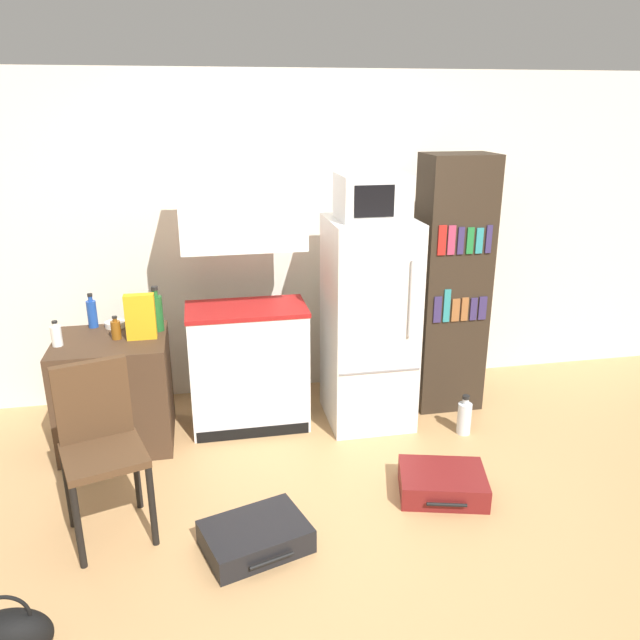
# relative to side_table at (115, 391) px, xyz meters

# --- Properties ---
(ground_plane) EXTENTS (24.00, 24.00, 0.00)m
(ground_plane) POSITION_rel_side_table_xyz_m (1.30, -1.29, -0.38)
(ground_plane) COLOR tan
(wall_back) EXTENTS (6.40, 0.10, 2.44)m
(wall_back) POSITION_rel_side_table_xyz_m (1.50, 0.71, 0.85)
(wall_back) COLOR silver
(wall_back) RESTS_ON ground_plane
(side_table) EXTENTS (0.72, 0.63, 0.75)m
(side_table) POSITION_rel_side_table_xyz_m (0.00, 0.00, 0.00)
(side_table) COLOR #422D1E
(side_table) RESTS_ON ground_plane
(kitchen_hutch) EXTENTS (0.83, 0.47, 1.91)m
(kitchen_hutch) POSITION_rel_side_table_xyz_m (0.90, 0.09, 0.50)
(kitchen_hutch) COLOR white
(kitchen_hutch) RESTS_ON ground_plane
(refrigerator) EXTENTS (0.58, 0.64, 1.48)m
(refrigerator) POSITION_rel_side_table_xyz_m (1.75, 0.01, 0.36)
(refrigerator) COLOR silver
(refrigerator) RESTS_ON ground_plane
(microwave) EXTENTS (0.45, 0.40, 0.30)m
(microwave) POSITION_rel_side_table_xyz_m (1.75, 0.01, 1.25)
(microwave) COLOR silver
(microwave) RESTS_ON refrigerator
(bookshelf) EXTENTS (0.49, 0.37, 1.88)m
(bookshelf) POSITION_rel_side_table_xyz_m (2.41, 0.13, 0.57)
(bookshelf) COLOR #2D2319
(bookshelf) RESTS_ON ground_plane
(bottle_blue_soda) EXTENTS (0.07, 0.07, 0.24)m
(bottle_blue_soda) POSITION_rel_side_table_xyz_m (-0.13, 0.26, 0.48)
(bottle_blue_soda) COLOR #1E47A3
(bottle_blue_soda) RESTS_ON side_table
(bottle_milk_white) EXTENTS (0.07, 0.07, 0.17)m
(bottle_milk_white) POSITION_rel_side_table_xyz_m (-0.31, -0.06, 0.45)
(bottle_milk_white) COLOR white
(bottle_milk_white) RESTS_ON side_table
(bottle_green_tall) EXTENTS (0.09, 0.09, 0.31)m
(bottle_green_tall) POSITION_rel_side_table_xyz_m (0.31, 0.11, 0.50)
(bottle_green_tall) COLOR #1E6028
(bottle_green_tall) RESTS_ON side_table
(bottle_amber_beer) EXTENTS (0.06, 0.06, 0.16)m
(bottle_amber_beer) POSITION_rel_side_table_xyz_m (0.05, -0.00, 0.44)
(bottle_amber_beer) COLOR brown
(bottle_amber_beer) RESTS_ON side_table
(bowl) EXTENTS (0.14, 0.14, 0.04)m
(bowl) POSITION_rel_side_table_xyz_m (0.01, 0.23, 0.39)
(bowl) COLOR silver
(bowl) RESTS_ON side_table
(cereal_box) EXTENTS (0.19, 0.07, 0.30)m
(cereal_box) POSITION_rel_side_table_xyz_m (0.21, -0.03, 0.53)
(cereal_box) COLOR gold
(cereal_box) RESTS_ON side_table
(chair) EXTENTS (0.50, 0.50, 0.95)m
(chair) POSITION_rel_side_table_xyz_m (0.04, -0.94, 0.19)
(chair) COLOR black
(chair) RESTS_ON ground_plane
(suitcase_large_flat) EXTENTS (0.61, 0.51, 0.13)m
(suitcase_large_flat) POSITION_rel_side_table_xyz_m (0.81, -1.28, -0.31)
(suitcase_large_flat) COLOR black
(suitcase_large_flat) RESTS_ON ground_plane
(suitcase_small_flat) EXTENTS (0.58, 0.50, 0.14)m
(suitcase_small_flat) POSITION_rel_side_table_xyz_m (1.95, -1.01, -0.30)
(suitcase_small_flat) COLOR maroon
(suitcase_small_flat) RESTS_ON ground_plane
(handbag) EXTENTS (0.36, 0.20, 0.33)m
(handbag) POSITION_rel_side_table_xyz_m (-0.26, -1.78, -0.25)
(handbag) COLOR black
(handbag) RESTS_ON ground_plane
(water_bottle_front) EXTENTS (0.10, 0.10, 0.29)m
(water_bottle_front) POSITION_rel_side_table_xyz_m (2.37, -0.36, -0.25)
(water_bottle_front) COLOR silver
(water_bottle_front) RESTS_ON ground_plane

